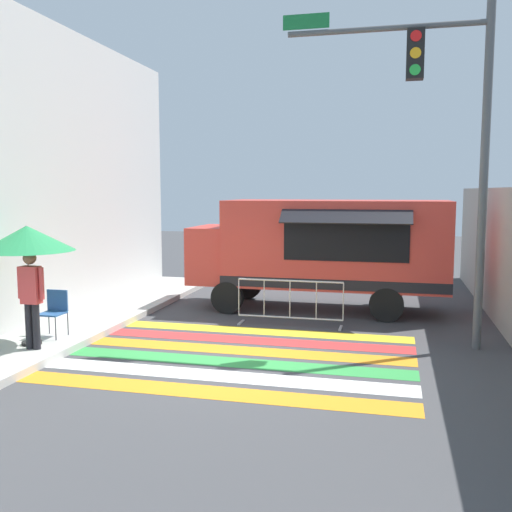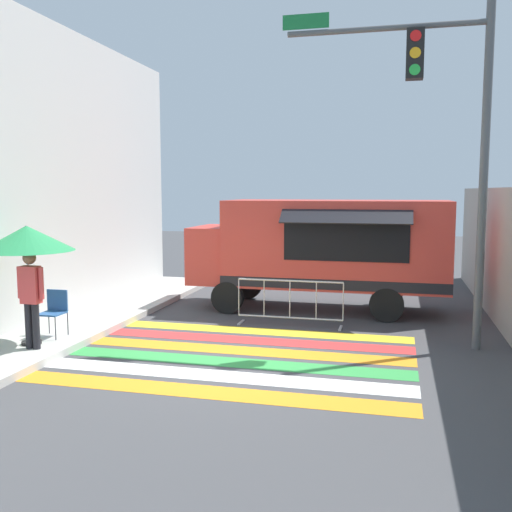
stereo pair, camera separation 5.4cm
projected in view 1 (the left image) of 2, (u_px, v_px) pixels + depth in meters
The scene contains 9 objects.
ground_plane at pixel (235, 358), 10.27m from camera, with size 60.00×60.00×0.00m, color #424244.
concrete_wall_right at pixel (511, 262), 11.80m from camera, with size 0.20×16.00×3.08m.
crosswalk_painted at pixel (237, 356), 10.40m from camera, with size 6.40×4.36×0.01m.
food_truck at pixel (316, 246), 14.32m from camera, with size 6.36×2.58×2.77m.
traffic_signal_pole at pixel (446, 119), 10.56m from camera, with size 3.87×0.29×6.40m.
patio_umbrella at pixel (27, 239), 10.46m from camera, with size 1.71×1.71×2.23m.
folding_chair at pixel (54, 309), 11.26m from camera, with size 0.45×0.45×0.91m.
vendor_person at pixel (31, 293), 10.26m from camera, with size 0.53×0.24×1.79m.
barricade_front at pixel (290, 303), 12.68m from camera, with size 2.38×0.44×1.04m.
Camera 1 is at (2.73, -9.62, 3.01)m, focal length 40.00 mm.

